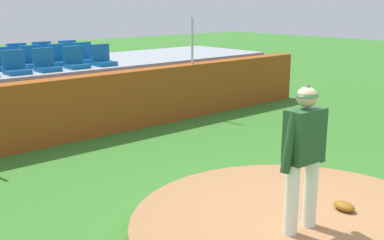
{
  "coord_description": "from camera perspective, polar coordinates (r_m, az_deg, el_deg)",
  "views": [
    {
      "loc": [
        -4.58,
        -3.19,
        2.83
      ],
      "look_at": [
        0.0,
        2.03,
        1.12
      ],
      "focal_mm": 45.13,
      "sensor_mm": 36.0,
      "label": 1
    }
  ],
  "objects": [
    {
      "name": "stadium_chair_2",
      "position": [
        11.15,
        -16.87,
        6.36
      ],
      "size": [
        0.48,
        0.44,
        0.5
      ],
      "rotation": [
        0.0,
        0.0,
        3.14
      ],
      "color": "#105B9B",
      "rests_on": "bleacher_platform"
    },
    {
      "name": "stadium_chair_9",
      "position": [
        12.48,
        -12.58,
        7.36
      ],
      "size": [
        0.48,
        0.44,
        0.5
      ],
      "rotation": [
        0.0,
        0.0,
        3.14
      ],
      "color": "#105B9B",
      "rests_on": "bleacher_platform"
    },
    {
      "name": "stadium_chair_12",
      "position": [
        12.62,
        -19.77,
        6.95
      ],
      "size": [
        0.48,
        0.44,
        0.5
      ],
      "rotation": [
        0.0,
        0.0,
        3.14
      ],
      "color": "#105B9B",
      "rests_on": "bleacher_platform"
    },
    {
      "name": "stadium_chair_6",
      "position": [
        11.66,
        -21.62,
        6.29
      ],
      "size": [
        0.48,
        0.44,
        0.5
      ],
      "rotation": [
        0.0,
        0.0,
        3.14
      ],
      "color": "#105B9B",
      "rests_on": "bleacher_platform"
    },
    {
      "name": "stadium_chair_14",
      "position": [
        13.19,
        -14.26,
        7.6
      ],
      "size": [
        0.48,
        0.44,
        0.5
      ],
      "rotation": [
        0.0,
        0.0,
        3.14
      ],
      "color": "#105B9B",
      "rests_on": "bleacher_platform"
    },
    {
      "name": "brick_barrier",
      "position": [
        10.33,
        -13.95,
        1.3
      ],
      "size": [
        14.06,
        0.4,
        1.32
      ],
      "primitive_type": "cube",
      "color": "#994716",
      "rests_on": "ground_plane"
    },
    {
      "name": "stadium_chair_3",
      "position": [
        11.5,
        -13.62,
        6.77
      ],
      "size": [
        0.48,
        0.44,
        0.5
      ],
      "rotation": [
        0.0,
        0.0,
        3.14
      ],
      "color": "#105B9B",
      "rests_on": "bleacher_platform"
    },
    {
      "name": "stadium_chair_7",
      "position": [
        11.93,
        -18.36,
        6.7
      ],
      "size": [
        0.48,
        0.44,
        0.5
      ],
      "rotation": [
        0.0,
        0.0,
        3.14
      ],
      "color": "#105B9B",
      "rests_on": "bleacher_platform"
    },
    {
      "name": "stadium_chair_8",
      "position": [
        12.16,
        -15.33,
        7.04
      ],
      "size": [
        0.48,
        0.44,
        0.5
      ],
      "rotation": [
        0.0,
        0.0,
        3.14
      ],
      "color": "#105B9B",
      "rests_on": "bleacher_platform"
    },
    {
      "name": "pitchers_mound",
      "position": [
        6.21,
        12.77,
        -12.51
      ],
      "size": [
        4.23,
        4.23,
        0.22
      ],
      "primitive_type": "cylinder",
      "color": "#A06D44",
      "rests_on": "ground_plane"
    },
    {
      "name": "fence_post_right",
      "position": [
        12.02,
        0.03,
        9.35
      ],
      "size": [
        0.06,
        0.06,
        1.14
      ],
      "primitive_type": "cylinder",
      "color": "silver",
      "rests_on": "brick_barrier"
    },
    {
      "name": "ground_plane",
      "position": [
        6.26,
        12.71,
        -13.41
      ],
      "size": [
        60.0,
        60.0,
        0.0
      ],
      "primitive_type": "plane",
      "color": "#347326"
    },
    {
      "name": "stadium_chair_13",
      "position": [
        12.92,
        -17.09,
        7.29
      ],
      "size": [
        0.48,
        0.44,
        0.5
      ],
      "rotation": [
        0.0,
        0.0,
        3.14
      ],
      "color": "#105B9B",
      "rests_on": "bleacher_platform"
    },
    {
      "name": "stadium_chair_4",
      "position": [
        11.83,
        -10.54,
        7.12
      ],
      "size": [
        0.48,
        0.44,
        0.5
      ],
      "rotation": [
        0.0,
        0.0,
        3.14
      ],
      "color": "#105B9B",
      "rests_on": "bleacher_platform"
    },
    {
      "name": "stadium_chair_1",
      "position": [
        10.9,
        -20.12,
        5.96
      ],
      "size": [
        0.48,
        0.44,
        0.5
      ],
      "rotation": [
        0.0,
        0.0,
        3.14
      ],
      "color": "#105B9B",
      "rests_on": "bleacher_platform"
    },
    {
      "name": "pitcher",
      "position": [
        5.6,
        13.09,
        -3.2
      ],
      "size": [
        0.76,
        0.28,
        1.74
      ],
      "rotation": [
        0.0,
        0.0,
        -0.04
      ],
      "color": "silver",
      "rests_on": "pitchers_mound"
    },
    {
      "name": "fielding_glove",
      "position": [
        6.59,
        17.53,
        -9.68
      ],
      "size": [
        0.24,
        0.33,
        0.11
      ],
      "primitive_type": "ellipsoid",
      "rotation": [
        0.0,
        0.0,
        1.42
      ],
      "color": "brown",
      "rests_on": "pitchers_mound"
    },
    {
      "name": "bleacher_platform",
      "position": [
        12.17,
        -18.47,
        2.89
      ],
      "size": [
        13.41,
        3.01,
        1.34
      ],
      "primitive_type": "cube",
      "color": "#92989F",
      "rests_on": "ground_plane"
    }
  ]
}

